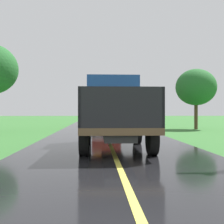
{
  "coord_description": "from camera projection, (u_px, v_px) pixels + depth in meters",
  "views": [
    {
      "loc": [
        -0.54,
        -1.05,
        1.41
      ],
      "look_at": [
        0.12,
        11.88,
        1.4
      ],
      "focal_mm": 47.84,
      "sensor_mm": 36.0,
      "label": 1
    }
  ],
  "objects": [
    {
      "name": "banana_truck_far",
      "position": [
        105.0,
        111.0,
        27.28
      ],
      "size": [
        2.38,
        5.81,
        2.8
      ],
      "color": "#2D2D30",
      "rests_on": "road_surface"
    },
    {
      "name": "banana_truck_near",
      "position": [
        113.0,
        110.0,
        11.61
      ],
      "size": [
        2.38,
        5.82,
        2.8
      ],
      "color": "#2D2D30",
      "rests_on": "road_surface"
    },
    {
      "name": "roadside_tree_mid_right",
      "position": [
        196.0,
        87.0,
        23.98
      ],
      "size": [
        3.25,
        3.25,
        4.85
      ],
      "color": "#4C3823",
      "rests_on": "ground"
    }
  ]
}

